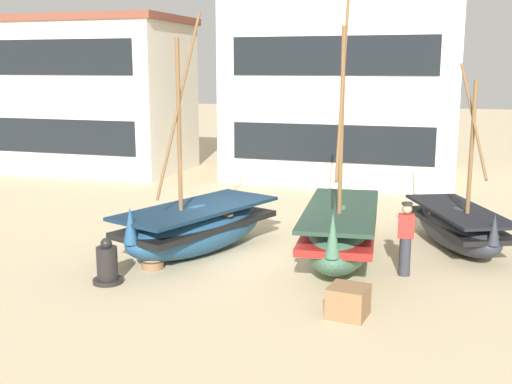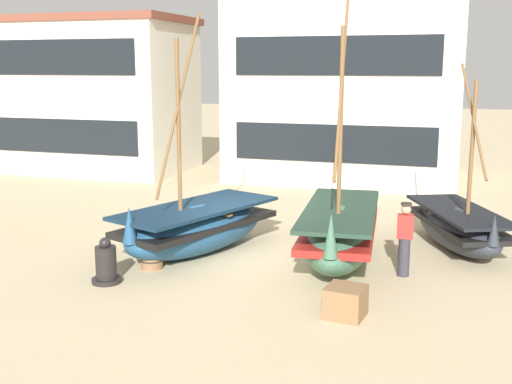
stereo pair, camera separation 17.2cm
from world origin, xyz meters
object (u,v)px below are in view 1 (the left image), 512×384
Objects in this scene: capstan_winch at (107,265)px; harbor_building_annex at (92,95)px; wooden_barrel at (152,254)px; fishing_boat_far_right at (340,232)px; fisherman_by_hull at (406,240)px; fishing_boat_near_left at (458,226)px; cargo_crate at (348,301)px; fishing_boat_centre_large at (197,227)px; harbor_building_main at (348,57)px.

capstan_winch is 16.34m from harbor_building_annex.
fishing_boat_far_right is at bearing 23.65° from wooden_barrel.
harbor_building_annex reaches higher than fisherman_by_hull.
fishing_boat_far_right is 0.74× the size of harbor_building_annex.
fishing_boat_near_left is at bearing -28.09° from harbor_building_annex.
harbor_building_annex is (-13.91, 13.85, 3.10)m from cargo_crate.
harbor_building_annex is at bearing 135.12° from cargo_crate.
capstan_winch is (-6.13, -2.47, -0.43)m from fisherman_by_hull.
harbor_building_annex reaches higher than wooden_barrel.
fishing_boat_far_right is 3.42m from cargo_crate.
fishing_boat_far_right is at bearing 33.40° from capstan_winch.
harbor_building_annex is at bearing 143.04° from fisherman_by_hull.
harbor_building_annex is (-9.58, 10.87, 2.72)m from fishing_boat_centre_large.
cargo_crate is 19.88m from harbor_building_annex.
harbor_building_main reaches higher than cargo_crate.
capstan_winch is 1.31m from wooden_barrel.
fishing_boat_centre_large reaches higher than wooden_barrel.
fishing_boat_far_right reaches higher than cargo_crate.
fisherman_by_hull is 0.20× the size of harbor_building_annex.
fishing_boat_centre_large is 13.46m from harbor_building_main.
fishing_boat_centre_large is 1.59m from wooden_barrel.
cargo_crate is (4.84, -1.51, -0.06)m from wooden_barrel.
fisherman_by_hull is 1.66× the size of capstan_winch.
harbor_building_main reaches higher than fishing_boat_far_right.
fishing_boat_near_left is 6.73m from fishing_boat_centre_large.
fishing_boat_far_right is (3.59, 0.32, 0.08)m from fishing_boat_centre_large.
fishing_boat_centre_large is 0.94× the size of fishing_boat_far_right.
fishing_boat_near_left reaches higher than capstan_winch.
harbor_building_main is 11.45m from harbor_building_annex.
capstan_winch is 1.44× the size of cargo_crate.
harbor_building_annex reaches higher than capstan_winch.
harbor_building_main is (2.11, 14.11, 4.68)m from wooden_barrel.
fishing_boat_far_right reaches higher than wooden_barrel.
harbor_building_annex is at bearing 151.91° from fishing_boat_near_left.
cargo_crate is (4.33, -2.99, -0.38)m from fishing_boat_centre_large.
cargo_crate is at bearing -106.55° from fisherman_by_hull.
harbor_building_main is at bearing 105.41° from fisherman_by_hull.
cargo_crate is at bearing -80.12° from harbor_building_main.
fishing_boat_near_left is 2.86m from fisherman_by_hull.
harbor_building_main reaches higher than fishing_boat_near_left.
harbor_building_main is at bearing 99.15° from fishing_boat_far_right.
cargo_crate is at bearing -109.99° from fishing_boat_near_left.
fishing_boat_far_right is at bearing 102.60° from cargo_crate.
fishing_boat_far_right is 17.08m from harbor_building_annex.
fishing_boat_far_right is 13.18m from harbor_building_main.
harbor_building_main reaches higher than capstan_winch.
fishing_boat_far_right is at bearing -80.85° from harbor_building_main.
fisherman_by_hull is (5.15, -0.22, 0.16)m from fishing_boat_centre_large.
wooden_barrel is at bearing -167.49° from fisherman_by_hull.
harbor_building_main is (-3.54, 12.85, 4.20)m from fisherman_by_hull.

